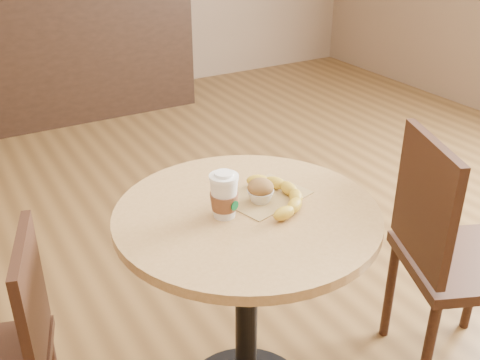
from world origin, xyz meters
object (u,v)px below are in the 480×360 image
(chair_right, at_px, (449,252))
(chair_left, at_px, (4,355))
(coffee_cup, at_px, (224,197))
(muffin, at_px, (261,191))
(banana, at_px, (278,194))
(cafe_table, at_px, (247,267))

(chair_right, bearing_deg, chair_left, 99.42)
(chair_right, bearing_deg, coffee_cup, 97.88)
(coffee_cup, relative_size, muffin, 1.72)
(chair_right, bearing_deg, banana, 93.53)
(cafe_table, distance_m, chair_right, 0.70)
(cafe_table, distance_m, muffin, 0.24)
(chair_left, xyz_separation_m, muffin, (0.75, -0.11, 0.36))
(banana, bearing_deg, cafe_table, -160.10)
(chair_left, bearing_deg, muffin, 98.37)
(chair_right, bearing_deg, cafe_table, 96.96)
(chair_right, bearing_deg, muffin, 93.44)
(chair_right, xyz_separation_m, muffin, (-0.61, 0.21, 0.29))
(cafe_table, bearing_deg, coffee_cup, 174.25)
(cafe_table, height_order, banana, banana)
(cafe_table, xyz_separation_m, muffin, (0.06, 0.02, 0.23))
(cafe_table, relative_size, muffin, 9.70)
(coffee_cup, xyz_separation_m, banana, (0.18, -0.00, -0.04))
(cafe_table, bearing_deg, chair_left, 169.03)
(chair_right, xyz_separation_m, coffee_cup, (-0.74, 0.20, 0.32))
(chair_left, relative_size, coffee_cup, 5.77)
(cafe_table, distance_m, coffee_cup, 0.27)
(chair_left, height_order, muffin, muffin)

